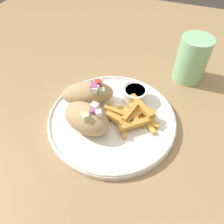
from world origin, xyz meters
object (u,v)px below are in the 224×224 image
Objects in this scene: pita_sandwich_near at (87,118)px; sauce_ramekin at (135,93)px; fries_pile at (133,116)px; water_glass at (191,61)px; plate at (112,119)px; pita_sandwich_far at (88,93)px.

pita_sandwich_near is 1.97× the size of sauce_ramekin.
water_glass is at bearing 65.71° from fries_pile.
fries_pile is (0.05, 0.01, 0.02)m from plate.
sauce_ramekin is 0.51× the size of water_glass.
fries_pile is at bearing 47.63° from pita_sandwich_near.
fries_pile is at bearing -34.39° from pita_sandwich_far.
pita_sandwich_near reaches higher than fries_pile.
plate is 2.44× the size of water_glass.
pita_sandwich_far is (-0.03, 0.08, -0.00)m from pita_sandwich_near.
pita_sandwich_far is at bearing 156.77° from plate.
fries_pile is 0.07m from sauce_ramekin.
plate is at bearing -47.80° from pita_sandwich_far.
pita_sandwich_near is (-0.04, -0.05, 0.03)m from plate.
water_glass is (0.19, 0.28, 0.01)m from pita_sandwich_near.
water_glass reaches higher than fries_pile.
fries_pile is (0.09, 0.06, -0.02)m from pita_sandwich_near.
plate is at bearing -167.03° from fries_pile.
plate is 2.41× the size of pita_sandwich_near.
pita_sandwich_near is at bearing -148.18° from fries_pile.
pita_sandwich_far is at bearing 127.65° from pita_sandwich_near.
fries_pile is 0.25m from water_glass.
pita_sandwich_near is 0.11m from fries_pile.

